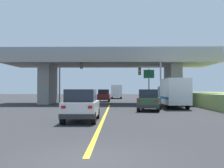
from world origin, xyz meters
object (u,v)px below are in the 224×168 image
at_px(suv_lead, 81,105).
at_px(traffic_signal_nearside, 153,78).
at_px(suv_crossing, 150,100).
at_px(sedan_oncoming, 104,96).
at_px(traffic_signal_farside, 67,74).
at_px(semi_truck_distant, 117,91).
at_px(highway_sign, 149,78).
at_px(box_truck, 173,93).

height_order(suv_lead, traffic_signal_nearside, traffic_signal_nearside).
bearing_deg(suv_lead, suv_crossing, 58.65).
distance_m(sedan_oncoming, traffic_signal_farside, 11.29).
height_order(suv_crossing, semi_truck_distant, semi_truck_distant).
height_order(sedan_oncoming, highway_sign, highway_sign).
xyz_separation_m(suv_crossing, box_truck, (3.05, 3.95, 0.64)).
bearing_deg(traffic_signal_nearside, box_truck, -68.25).
height_order(suv_lead, semi_truck_distant, semi_truck_distant).
bearing_deg(sedan_oncoming, semi_truck_distant, 82.59).
height_order(suv_crossing, sedan_oncoming, same).
bearing_deg(traffic_signal_farside, semi_truck_distant, 76.39).
height_order(suv_lead, suv_crossing, same).
height_order(sedan_oncoming, traffic_signal_farside, traffic_signal_farside).
xyz_separation_m(suv_lead, sedan_oncoming, (0.13, 27.80, 0.00)).
height_order(box_truck, traffic_signal_farside, traffic_signal_farside).
bearing_deg(suv_crossing, highway_sign, 95.42).
bearing_deg(box_truck, semi_truck_distant, 101.16).
height_order(suv_lead, highway_sign, highway_sign).
height_order(traffic_signal_nearside, semi_truck_distant, traffic_signal_nearside).
distance_m(suv_lead, highway_sign, 21.44).
bearing_deg(suv_crossing, suv_lead, -109.59).
height_order(traffic_signal_nearside, traffic_signal_farside, traffic_signal_farside).
xyz_separation_m(traffic_signal_nearside, semi_truck_distant, (-4.52, 27.16, -1.90)).
xyz_separation_m(box_truck, semi_truck_distant, (-6.17, 31.29, -0.09)).
bearing_deg(suv_lead, highway_sign, 71.83).
relative_size(suv_lead, sedan_oncoming, 0.94).
bearing_deg(highway_sign, box_truck, -76.57).
bearing_deg(highway_sign, semi_truck_distant, 100.44).
xyz_separation_m(suv_lead, suv_crossing, (5.37, 8.82, 0.00)).
xyz_separation_m(sedan_oncoming, highway_sign, (6.51, -7.57, 2.53)).
distance_m(suv_crossing, semi_truck_distant, 35.38).
distance_m(traffic_signal_nearside, semi_truck_distant, 27.60).
bearing_deg(suv_crossing, box_truck, 64.07).
relative_size(box_truck, traffic_signal_farside, 1.19).
bearing_deg(suv_crossing, semi_truck_distant, 106.82).
height_order(suv_crossing, highway_sign, highway_sign).
bearing_deg(semi_truck_distant, sedan_oncoming, -97.41).
height_order(suv_lead, traffic_signal_farside, traffic_signal_farside).
xyz_separation_m(sedan_oncoming, traffic_signal_farside, (-4.25, -10.04, 2.94)).
relative_size(traffic_signal_farside, semi_truck_distant, 0.86).
bearing_deg(box_truck, traffic_signal_nearside, 111.75).
relative_size(sedan_oncoming, highway_sign, 0.95).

